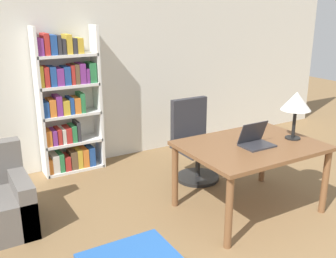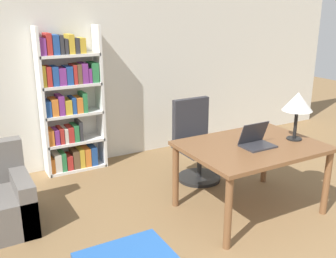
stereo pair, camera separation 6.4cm
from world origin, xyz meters
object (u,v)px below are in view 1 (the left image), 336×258
desk (251,152)px  laptop (255,141)px  office_chair (195,143)px  table_lamp (296,102)px  bookshelf (67,105)px

desk → laptop: laptop is taller
desk → office_chair: size_ratio=1.39×
desk → office_chair: bearing=91.6°
desk → office_chair: office_chair is taller
laptop → office_chair: office_chair is taller
laptop → table_lamp: table_lamp is taller
desk → table_lamp: size_ratio=2.73×
laptop → office_chair: (-0.03, 1.04, -0.34)m
table_lamp → bookshelf: (-1.84, 2.10, -0.25)m
laptop → desk: bearing=93.1°
desk → table_lamp: 0.72m
office_chair → desk: bearing=-88.4°
laptop → table_lamp: 0.62m
table_lamp → office_chair: bearing=116.3°
desk → bookshelf: size_ratio=0.74×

